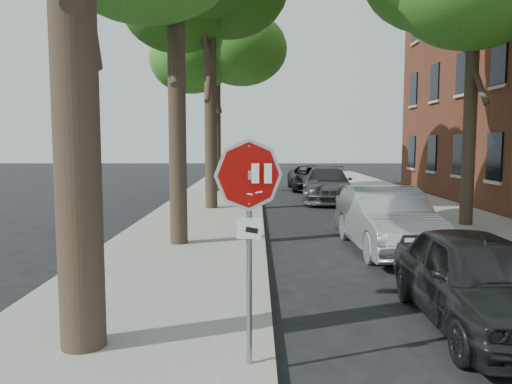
# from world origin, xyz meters

# --- Properties ---
(ground) EXTENTS (120.00, 120.00, 0.00)m
(ground) POSITION_xyz_m (0.00, 0.00, 0.00)
(ground) COLOR black
(ground) RESTS_ON ground
(sidewalk_left) EXTENTS (4.00, 55.00, 0.12)m
(sidewalk_left) POSITION_xyz_m (-2.50, 12.00, 0.06)
(sidewalk_left) COLOR gray
(sidewalk_left) RESTS_ON ground
(sidewalk_right) EXTENTS (4.00, 55.00, 0.12)m
(sidewalk_right) POSITION_xyz_m (6.00, 12.00, 0.06)
(sidewalk_right) COLOR gray
(sidewalk_right) RESTS_ON ground
(curb_left) EXTENTS (0.12, 55.00, 0.13)m
(curb_left) POSITION_xyz_m (-0.45, 12.00, 0.07)
(curb_left) COLOR #9E9384
(curb_left) RESTS_ON ground
(curb_right) EXTENTS (0.12, 55.00, 0.13)m
(curb_right) POSITION_xyz_m (3.95, 12.00, 0.07)
(curb_right) COLOR #9E9384
(curb_right) RESTS_ON ground
(stop_sign) EXTENTS (0.76, 0.34, 2.61)m
(stop_sign) POSITION_xyz_m (-0.70, -0.03, 1.95)
(stop_sign) COLOR gray
(stop_sign) RESTS_ON sidewalk_left
(tree_mid_b) EXTENTS (5.88, 5.46, 10.36)m
(tree_mid_b) POSITION_xyz_m (-2.42, 14.12, 8.00)
(tree_mid_b) COLOR black
(tree_mid_b) RESTS_ON sidewalk_left
(tree_far) EXTENTS (5.29, 4.91, 9.33)m
(tree_far) POSITION_xyz_m (-2.72, 21.11, 7.21)
(tree_far) COLOR black
(tree_far) RESTS_ON sidewalk_left
(car_a) EXTENTS (1.73, 4.14, 1.40)m
(car_a) POSITION_xyz_m (2.60, 1.50, 0.70)
(car_a) COLOR black
(car_a) RESTS_ON ground
(car_b) EXTENTS (1.81, 4.83, 1.58)m
(car_b) POSITION_xyz_m (2.60, 6.64, 0.79)
(car_b) COLOR #9B9EA2
(car_b) RESTS_ON ground
(car_c) EXTENTS (2.68, 5.58, 1.57)m
(car_c) POSITION_xyz_m (2.60, 17.11, 0.78)
(car_c) COLOR #424346
(car_c) RESTS_ON ground
(car_d) EXTENTS (2.36, 5.06, 1.40)m
(car_d) POSITION_xyz_m (2.46, 22.63, 0.70)
(car_d) COLOR black
(car_d) RESTS_ON ground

